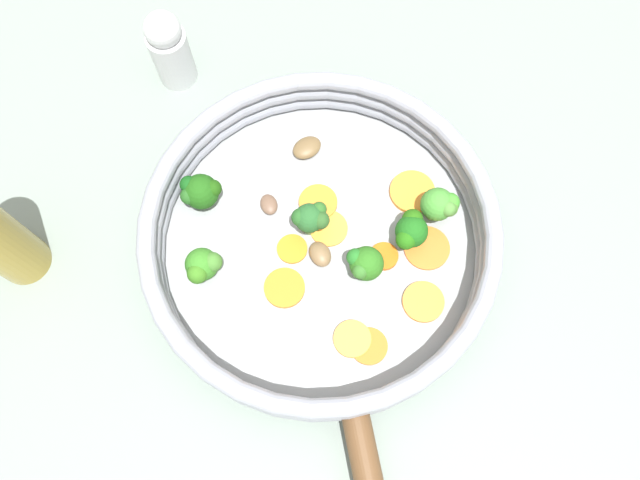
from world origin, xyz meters
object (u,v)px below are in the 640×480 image
at_px(carrot_slice_5, 423,302).
at_px(carrot_slice_9, 384,256).
at_px(broccoli_floret_0, 203,266).
at_px(broccoli_floret_1, 411,231).
at_px(carrot_slice_8, 292,249).
at_px(broccoli_floret_4, 200,191).
at_px(skillet, 320,247).
at_px(carrot_slice_3, 284,288).
at_px(carrot_slice_0, 352,339).
at_px(mushroom_piece_2, 307,148).
at_px(carrot_slice_4, 413,193).
at_px(carrot_slice_1, 369,346).
at_px(broccoli_floret_3, 312,217).
at_px(carrot_slice_6, 427,248).
at_px(mushroom_piece_0, 320,254).
at_px(mushroom_piece_1, 269,204).
at_px(broccoli_floret_2, 441,205).
at_px(carrot_slice_7, 329,228).
at_px(broccoli_floret_5, 365,264).
at_px(salt_shaker, 169,49).
at_px(carrot_slice_2, 318,203).

height_order(carrot_slice_5, carrot_slice_9, same).
distance_m(broccoli_floret_0, broccoli_floret_1, 0.20).
bearing_deg(carrot_slice_8, carrot_slice_5, -143.96).
distance_m(carrot_slice_8, broccoli_floret_4, 0.11).
bearing_deg(skillet, carrot_slice_8, 68.73).
bearing_deg(carrot_slice_3, broccoli_floret_0, 47.15).
distance_m(carrot_slice_0, mushroom_piece_2, 0.21).
distance_m(carrot_slice_4, mushroom_piece_2, 0.12).
bearing_deg(carrot_slice_1, broccoli_floret_0, 34.25).
bearing_deg(broccoli_floret_3, carrot_slice_1, 173.44).
height_order(broccoli_floret_0, broccoli_floret_4, broccoli_floret_4).
height_order(carrot_slice_6, mushroom_piece_0, mushroom_piece_0).
distance_m(carrot_slice_5, mushroom_piece_1, 0.18).
bearing_deg(broccoli_floret_4, carrot_slice_5, -146.82).
relative_size(carrot_slice_0, carrot_slice_8, 1.17).
xyz_separation_m(broccoli_floret_2, broccoli_floret_4, (0.13, 0.20, -0.00)).
bearing_deg(carrot_slice_7, mushroom_piece_1, 36.85).
xyz_separation_m(carrot_slice_6, carrot_slice_9, (0.01, 0.04, 0.00)).
bearing_deg(carrot_slice_8, mushroom_piece_2, -38.13).
height_order(broccoli_floret_0, broccoli_floret_1, broccoli_floret_1).
bearing_deg(carrot_slice_7, broccoli_floret_1, -129.29).
xyz_separation_m(broccoli_floret_5, salt_shaker, (0.31, 0.05, 0.01)).
bearing_deg(carrot_slice_3, carrot_slice_1, -156.00).
xyz_separation_m(broccoli_floret_1, broccoli_floret_2, (0.01, -0.04, 0.00)).
distance_m(broccoli_floret_2, broccoli_floret_4, 0.24).
xyz_separation_m(carrot_slice_1, broccoli_floret_4, (0.21, 0.06, 0.02)).
relative_size(carrot_slice_2, carrot_slice_5, 0.97).
bearing_deg(broccoli_floret_1, mushroom_piece_2, 14.32).
distance_m(skillet, carrot_slice_0, 0.10).
bearing_deg(mushroom_piece_0, carrot_slice_0, 169.02).
bearing_deg(mushroom_piece_0, carrot_slice_9, -121.86).
height_order(carrot_slice_2, mushroom_piece_0, mushroom_piece_0).
height_order(carrot_slice_0, carrot_slice_5, same).
relative_size(broccoli_floret_1, mushroom_piece_0, 1.54).
bearing_deg(carrot_slice_2, carrot_slice_5, -166.45).
height_order(broccoli_floret_0, broccoli_floret_3, broccoli_floret_3).
distance_m(carrot_slice_7, mushroom_piece_2, 0.09).
xyz_separation_m(broccoli_floret_3, mushroom_piece_0, (-0.03, 0.01, -0.02)).
bearing_deg(carrot_slice_9, broccoli_floret_1, -83.82).
bearing_deg(broccoli_floret_0, carrot_slice_3, -132.85).
xyz_separation_m(carrot_slice_3, broccoli_floret_4, (0.12, 0.02, 0.02)).
xyz_separation_m(carrot_slice_5, mushroom_piece_0, (0.09, 0.06, 0.00)).
height_order(carrot_slice_6, salt_shaker, salt_shaker).
height_order(skillet, carrot_slice_5, carrot_slice_5).
height_order(broccoli_floret_5, mushroom_piece_2, broccoli_floret_5).
bearing_deg(carrot_slice_9, broccoli_floret_0, 64.31).
relative_size(carrot_slice_8, carrot_slice_9, 1.08).
bearing_deg(broccoli_floret_1, carrot_slice_8, 64.19).
distance_m(carrot_slice_0, carrot_slice_1, 0.02).
distance_m(carrot_slice_3, mushroom_piece_1, 0.09).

